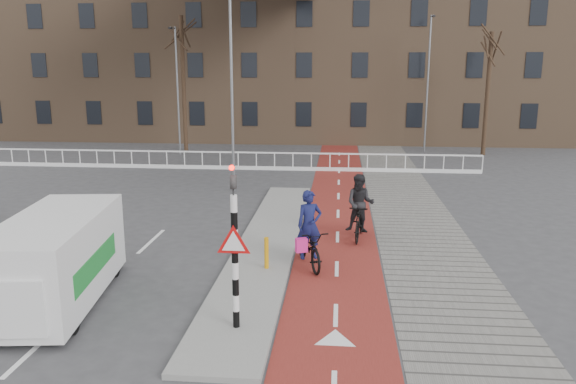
{
  "coord_description": "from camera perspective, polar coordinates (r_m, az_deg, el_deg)",
  "views": [
    {
      "loc": [
        1.51,
        -12.87,
        5.54
      ],
      "look_at": [
        -0.15,
        5.0,
        1.5
      ],
      "focal_mm": 35.0,
      "sensor_mm": 36.0,
      "label": 1
    }
  ],
  "objects": [
    {
      "name": "traffic_signal",
      "position": [
        11.6,
        -5.46,
        -5.18
      ],
      "size": [
        0.8,
        0.8,
        3.68
      ],
      "color": "black",
      "rests_on": "curb_island"
    },
    {
      "name": "bollard",
      "position": [
        15.4,
        -2.2,
        -6.2
      ],
      "size": [
        0.12,
        0.12,
        0.87
      ],
      "primitive_type": "cylinder",
      "color": "orange",
      "rests_on": "curb_island"
    },
    {
      "name": "bike_lane",
      "position": [
        23.53,
        5.13,
        -0.97
      ],
      "size": [
        2.5,
        60.0,
        0.01
      ],
      "primitive_type": "cube",
      "color": "maroon",
      "rests_on": "ground"
    },
    {
      "name": "streetlight_right",
      "position": [
        38.13,
        14.0,
        10.52
      ],
      "size": [
        0.12,
        0.12,
        8.69
      ],
      "primitive_type": "cylinder",
      "color": "slate",
      "rests_on": "ground"
    },
    {
      "name": "tree_mid",
      "position": [
        37.81,
        -10.56,
        10.65
      ],
      "size": [
        0.27,
        0.27,
        8.68
      ],
      "primitive_type": "cylinder",
      "color": "black",
      "rests_on": "ground"
    },
    {
      "name": "railing",
      "position": [
        31.01,
        -6.9,
        2.87
      ],
      "size": [
        28.0,
        0.1,
        0.99
      ],
      "color": "silver",
      "rests_on": "ground"
    },
    {
      "name": "sidewalk",
      "position": [
        23.69,
        11.92,
        -1.1
      ],
      "size": [
        3.0,
        60.0,
        0.01
      ],
      "primitive_type": "cube",
      "color": "slate",
      "rests_on": "ground"
    },
    {
      "name": "curb_island",
      "position": [
        17.87,
        -2.07,
        -5.18
      ],
      "size": [
        1.8,
        16.0,
        0.12
      ],
      "primitive_type": "cube",
      "color": "gray",
      "rests_on": "ground"
    },
    {
      "name": "townhouse_row",
      "position": [
        45.15,
        -0.44,
        15.57
      ],
      "size": [
        46.0,
        10.0,
        15.9
      ],
      "color": "#7F6047",
      "rests_on": "ground"
    },
    {
      "name": "streetlight_left",
      "position": [
        36.38,
        -11.14,
        9.93
      ],
      "size": [
        0.12,
        0.12,
        7.89
      ],
      "primitive_type": "cylinder",
      "color": "slate",
      "rests_on": "ground"
    },
    {
      "name": "tree_right",
      "position": [
        37.57,
        19.6,
        9.3
      ],
      "size": [
        0.28,
        0.28,
        7.59
      ],
      "primitive_type": "cylinder",
      "color": "black",
      "rests_on": "ground"
    },
    {
      "name": "cyclist_far",
      "position": [
        18.33,
        7.31,
        -2.09
      ],
      "size": [
        1.02,
        2.09,
        2.15
      ],
      "rotation": [
        0.0,
        0.0,
        -0.15
      ],
      "color": "black",
      "rests_on": "bike_lane"
    },
    {
      "name": "van",
      "position": [
        14.39,
        -22.53,
        -6.25
      ],
      "size": [
        2.55,
        5.09,
        2.1
      ],
      "rotation": [
        0.0,
        0.0,
        0.13
      ],
      "color": "silver",
      "rests_on": "ground"
    },
    {
      "name": "cyclist_near",
      "position": [
        15.78,
        2.16,
        -5.02
      ],
      "size": [
        1.41,
        2.25,
        2.18
      ],
      "rotation": [
        0.0,
        0.0,
        0.34
      ],
      "color": "black",
      "rests_on": "bike_lane"
    },
    {
      "name": "streetlight_near",
      "position": [
        25.01,
        -5.72,
        9.85
      ],
      "size": [
        0.12,
        0.12,
        8.66
      ],
      "primitive_type": "cylinder",
      "color": "slate",
      "rests_on": "ground"
    },
    {
      "name": "ground",
      "position": [
        14.09,
        -1.3,
        -10.46
      ],
      "size": [
        120.0,
        120.0,
        0.0
      ],
      "primitive_type": "plane",
      "color": "#38383A",
      "rests_on": "ground"
    }
  ]
}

